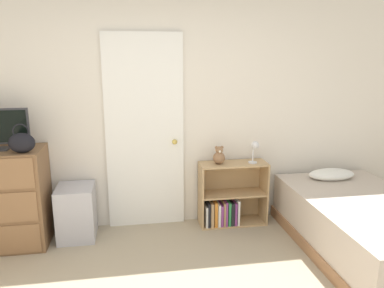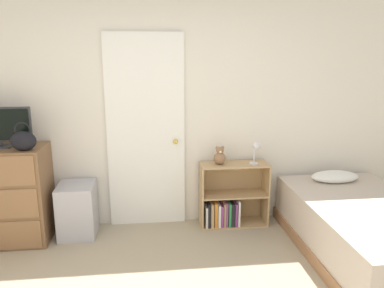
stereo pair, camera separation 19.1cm
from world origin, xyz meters
name	(u,v)px [view 1 (the left image)]	position (x,y,z in m)	size (l,w,h in m)	color
wall_back	(159,111)	(0.00, 2.11, 1.27)	(10.00, 0.06, 2.55)	silver
door_closed	(145,133)	(-0.16, 2.06, 1.05)	(0.83, 0.09, 2.10)	white
dresser	(2,199)	(-1.58, 1.80, 0.49)	(0.83, 0.52, 0.98)	brown
handbag	(22,143)	(-1.30, 1.65, 1.08)	(0.24, 0.13, 0.28)	black
storage_bin	(77,212)	(-0.90, 1.85, 0.28)	(0.37, 0.42, 0.56)	#ADADB7
bookshelf	(228,201)	(0.74, 1.91, 0.27)	(0.75, 0.29, 0.71)	tan
teddy_bear	(219,156)	(0.63, 1.92, 0.80)	(0.13, 0.13, 0.20)	#8C6647
desk_lamp	(255,148)	(1.02, 1.88, 0.88)	(0.11, 0.11, 0.25)	silver
bed	(366,226)	(1.90, 1.10, 0.26)	(1.17, 1.95, 0.62)	#996B47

